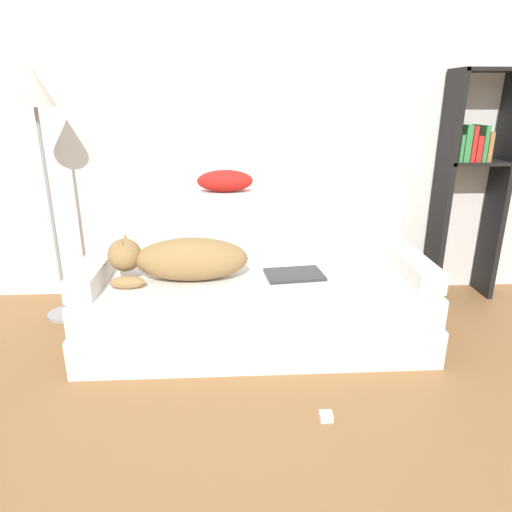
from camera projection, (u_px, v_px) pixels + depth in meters
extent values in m
cube|color=silver|center=(236.00, 109.00, 3.15)|extent=(7.72, 0.06, 2.70)
cube|color=silver|center=(255.00, 318.00, 2.86)|extent=(2.03, 0.93, 0.22)
cube|color=silver|center=(255.00, 289.00, 2.79)|extent=(1.99, 0.89, 0.18)
cube|color=silver|center=(252.00, 223.00, 3.06)|extent=(1.99, 0.15, 0.43)
cube|color=silver|center=(96.00, 268.00, 2.69)|extent=(0.15, 0.74, 0.12)
cube|color=silver|center=(409.00, 262.00, 2.78)|extent=(0.15, 0.74, 0.12)
ellipsoid|color=olive|center=(192.00, 259.00, 2.65)|extent=(0.66, 0.27, 0.25)
sphere|color=olive|center=(125.00, 255.00, 2.62)|extent=(0.19, 0.19, 0.19)
cone|color=olive|center=(121.00, 246.00, 2.54)|extent=(0.07, 0.07, 0.09)
cone|color=olive|center=(125.00, 240.00, 2.64)|extent=(0.07, 0.07, 0.09)
ellipsoid|color=olive|center=(127.00, 282.00, 2.54)|extent=(0.20, 0.07, 0.07)
cube|color=#2D2D30|center=(294.00, 274.00, 2.73)|extent=(0.36, 0.27, 0.02)
ellipsoid|color=red|center=(225.00, 181.00, 2.95)|extent=(0.36, 0.20, 0.14)
cube|color=black|center=(443.00, 190.00, 3.23)|extent=(0.04, 0.26, 1.61)
cube|color=black|center=(499.00, 189.00, 3.25)|extent=(0.04, 0.26, 1.61)
cube|color=black|center=(489.00, 70.00, 2.99)|extent=(0.43, 0.26, 0.02)
cube|color=black|center=(475.00, 162.00, 3.18)|extent=(0.43, 0.26, 0.02)
cube|color=#337F42|center=(456.00, 147.00, 3.13)|extent=(0.02, 0.20, 0.18)
cube|color=#337F42|center=(462.00, 143.00, 3.12)|extent=(0.04, 0.20, 0.24)
cube|color=red|center=(468.00, 143.00, 3.12)|extent=(0.03, 0.20, 0.24)
cube|color=red|center=(473.00, 148.00, 3.13)|extent=(0.04, 0.20, 0.17)
cube|color=#337F42|center=(479.00, 143.00, 3.12)|extent=(0.03, 0.20, 0.24)
cube|color=olive|center=(484.00, 146.00, 3.13)|extent=(0.03, 0.20, 0.20)
cylinder|color=gray|center=(67.00, 314.00, 3.14)|extent=(0.25, 0.25, 0.02)
cylinder|color=gray|center=(52.00, 217.00, 2.92)|extent=(0.02, 0.02, 1.35)
cone|color=beige|center=(32.00, 85.00, 2.66)|extent=(0.24, 0.24, 0.24)
cube|color=white|center=(326.00, 416.00, 2.12)|extent=(0.06, 0.06, 0.03)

